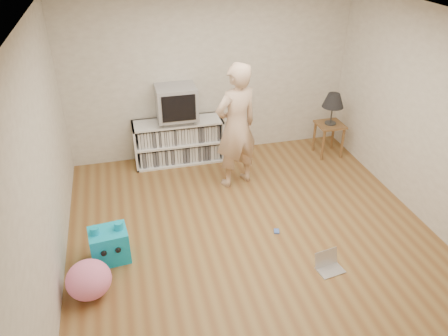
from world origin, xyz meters
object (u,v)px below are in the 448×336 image
object	(u,v)px
laptop	(328,264)
plush_pink	(89,280)
table_lamp	(333,101)
media_unit	(178,141)
crt_tv	(176,102)
side_table	(329,131)
dvd_deck	(177,119)
person	(236,127)
plush_blue	(109,245)

from	to	relation	value
laptop	plush_pink	xyz separation A→B (m)	(-2.61, 0.25, 0.14)
table_lamp	media_unit	bearing A→B (deg)	170.98
crt_tv	plush_pink	bearing A→B (deg)	-117.46
media_unit	side_table	size ratio (longest dim) A/B	2.55
media_unit	dvd_deck	bearing A→B (deg)	-90.00
plush_pink	person	bearing A→B (deg)	40.45
dvd_deck	crt_tv	world-z (taller)	crt_tv
table_lamp	plush_pink	bearing A→B (deg)	-149.21
person	plush_pink	bearing A→B (deg)	21.55
crt_tv	plush_pink	world-z (taller)	crt_tv
media_unit	dvd_deck	size ratio (longest dim) A/B	3.11
table_lamp	crt_tv	bearing A→B (deg)	171.42
media_unit	person	xyz separation A→B (m)	(0.71, -0.88, 0.57)
plush_blue	plush_pink	xyz separation A→B (m)	(-0.22, -0.51, -0.01)
media_unit	person	distance (m)	1.26
person	plush_pink	size ratio (longest dim) A/B	3.90
media_unit	dvd_deck	distance (m)	0.39
media_unit	plush_blue	size ratio (longest dim) A/B	2.85
plush_pink	plush_blue	bearing A→B (deg)	66.16
side_table	dvd_deck	bearing A→B (deg)	171.34
dvd_deck	plush_pink	world-z (taller)	dvd_deck
media_unit	laptop	distance (m)	3.17
dvd_deck	crt_tv	size ratio (longest dim) A/B	0.75
dvd_deck	side_table	bearing A→B (deg)	-8.66
media_unit	crt_tv	world-z (taller)	crt_tv
media_unit	side_table	bearing A→B (deg)	-9.02
crt_tv	laptop	world-z (taller)	crt_tv
dvd_deck	crt_tv	xyz separation A→B (m)	(0.00, -0.00, 0.29)
plush_blue	plush_pink	bearing A→B (deg)	-119.67
side_table	plush_blue	distance (m)	3.99
dvd_deck	plush_pink	xyz separation A→B (m)	(-1.37, -2.63, -0.53)
table_lamp	person	xyz separation A→B (m)	(-1.72, -0.49, -0.02)
media_unit	side_table	world-z (taller)	media_unit
crt_tv	side_table	distance (m)	2.53
media_unit	person	world-z (taller)	person
person	media_unit	bearing A→B (deg)	-70.06
person	plush_blue	distance (m)	2.35
dvd_deck	plush_pink	bearing A→B (deg)	-117.43
table_lamp	plush_blue	size ratio (longest dim) A/B	1.05
media_unit	crt_tv	distance (m)	0.67
dvd_deck	side_table	xyz separation A→B (m)	(2.43, -0.37, -0.32)
side_table	laptop	distance (m)	2.80
dvd_deck	side_table	size ratio (longest dim) A/B	0.82
dvd_deck	laptop	world-z (taller)	dvd_deck
media_unit	side_table	xyz separation A→B (m)	(2.43, -0.39, 0.07)
table_lamp	plush_blue	bearing A→B (deg)	-153.82
table_lamp	dvd_deck	bearing A→B (deg)	171.34
plush_pink	laptop	bearing A→B (deg)	-5.56
side_table	plush_blue	world-z (taller)	side_table
dvd_deck	crt_tv	distance (m)	0.29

